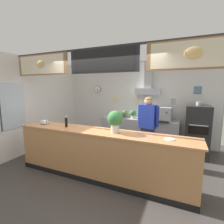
{
  "coord_description": "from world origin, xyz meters",
  "views": [
    {
      "loc": [
        1.57,
        -3.13,
        1.93
      ],
      "look_at": [
        -0.16,
        0.79,
        1.27
      ],
      "focal_mm": 26.49,
      "sensor_mm": 36.0,
      "label": 1
    }
  ],
  "objects_px": {
    "pizza_oven": "(197,131)",
    "basil_vase": "(115,120)",
    "condiment_plate": "(170,139)",
    "potted_sage": "(125,113)",
    "pepper_grinder": "(66,121)",
    "potted_rosemary": "(133,114)",
    "espresso_machine": "(161,114)",
    "shop_worker": "(148,127)",
    "napkin_holder": "(45,122)",
    "potted_oregano": "(145,116)"
  },
  "relations": [
    {
      "from": "shop_worker",
      "to": "potted_rosemary",
      "type": "relative_size",
      "value": 6.19
    },
    {
      "from": "espresso_machine",
      "to": "potted_sage",
      "type": "xyz_separation_m",
      "value": [
        -1.21,
        0.05,
        -0.07
      ]
    },
    {
      "from": "potted_rosemary",
      "to": "napkin_holder",
      "type": "bearing_deg",
      "value": -124.13
    },
    {
      "from": "espresso_machine",
      "to": "potted_rosemary",
      "type": "height_order",
      "value": "espresso_machine"
    },
    {
      "from": "shop_worker",
      "to": "potted_rosemary",
      "type": "bearing_deg",
      "value": -43.96
    },
    {
      "from": "potted_sage",
      "to": "napkin_holder",
      "type": "height_order",
      "value": "napkin_holder"
    },
    {
      "from": "pizza_oven",
      "to": "napkin_holder",
      "type": "height_order",
      "value": "pizza_oven"
    },
    {
      "from": "condiment_plate",
      "to": "potted_sage",
      "type": "bearing_deg",
      "value": 125.17
    },
    {
      "from": "pizza_oven",
      "to": "pepper_grinder",
      "type": "bearing_deg",
      "value": -143.29
    },
    {
      "from": "pizza_oven",
      "to": "potted_oregano",
      "type": "bearing_deg",
      "value": 172.41
    },
    {
      "from": "espresso_machine",
      "to": "napkin_holder",
      "type": "xyz_separation_m",
      "value": [
        -2.44,
        -2.26,
        -0.03
      ]
    },
    {
      "from": "shop_worker",
      "to": "espresso_machine",
      "type": "xyz_separation_m",
      "value": [
        0.18,
        1.09,
        0.19
      ]
    },
    {
      "from": "napkin_holder",
      "to": "shop_worker",
      "type": "bearing_deg",
      "value": 27.37
    },
    {
      "from": "shop_worker",
      "to": "condiment_plate",
      "type": "height_order",
      "value": "shop_worker"
    },
    {
      "from": "shop_worker",
      "to": "potted_oregano",
      "type": "distance_m",
      "value": 1.13
    },
    {
      "from": "potted_rosemary",
      "to": "basil_vase",
      "type": "xyz_separation_m",
      "value": [
        0.32,
        -2.27,
        0.23
      ]
    },
    {
      "from": "basil_vase",
      "to": "condiment_plate",
      "type": "height_order",
      "value": "basil_vase"
    },
    {
      "from": "pizza_oven",
      "to": "potted_oregano",
      "type": "height_order",
      "value": "pizza_oven"
    },
    {
      "from": "pizza_oven",
      "to": "basil_vase",
      "type": "xyz_separation_m",
      "value": [
        -1.58,
        -2.05,
        0.56
      ]
    },
    {
      "from": "basil_vase",
      "to": "condiment_plate",
      "type": "bearing_deg",
      "value": -0.91
    },
    {
      "from": "pizza_oven",
      "to": "pepper_grinder",
      "type": "relative_size",
      "value": 6.04
    },
    {
      "from": "espresso_machine",
      "to": "potted_rosemary",
      "type": "bearing_deg",
      "value": 179.82
    },
    {
      "from": "espresso_machine",
      "to": "napkin_holder",
      "type": "distance_m",
      "value": 3.33
    },
    {
      "from": "basil_vase",
      "to": "condiment_plate",
      "type": "xyz_separation_m",
      "value": [
        1.02,
        -0.02,
        -0.24
      ]
    },
    {
      "from": "shop_worker",
      "to": "napkin_holder",
      "type": "bearing_deg",
      "value": 40.09
    },
    {
      "from": "potted_sage",
      "to": "pepper_grinder",
      "type": "height_order",
      "value": "pepper_grinder"
    },
    {
      "from": "pizza_oven",
      "to": "espresso_machine",
      "type": "bearing_deg",
      "value": 167.89
    },
    {
      "from": "pizza_oven",
      "to": "napkin_holder",
      "type": "relative_size",
      "value": 10.41
    },
    {
      "from": "napkin_holder",
      "to": "pizza_oven",
      "type": "bearing_deg",
      "value": 30.87
    },
    {
      "from": "condiment_plate",
      "to": "potted_oregano",
      "type": "bearing_deg",
      "value": 112.49
    },
    {
      "from": "pizza_oven",
      "to": "potted_oregano",
      "type": "xyz_separation_m",
      "value": [
        -1.49,
        0.2,
        0.29
      ]
    },
    {
      "from": "condiment_plate",
      "to": "pepper_grinder",
      "type": "bearing_deg",
      "value": 179.83
    },
    {
      "from": "basil_vase",
      "to": "pepper_grinder",
      "type": "relative_size",
      "value": 1.72
    },
    {
      "from": "espresso_machine",
      "to": "potted_rosemary",
      "type": "relative_size",
      "value": 2.13
    },
    {
      "from": "pepper_grinder",
      "to": "potted_rosemary",
      "type": "bearing_deg",
      "value": 69.08
    },
    {
      "from": "shop_worker",
      "to": "potted_sage",
      "type": "bearing_deg",
      "value": -35.5
    },
    {
      "from": "espresso_machine",
      "to": "condiment_plate",
      "type": "distance_m",
      "value": 2.32
    },
    {
      "from": "pizza_oven",
      "to": "shop_worker",
      "type": "height_order",
      "value": "shop_worker"
    },
    {
      "from": "espresso_machine",
      "to": "pepper_grinder",
      "type": "bearing_deg",
      "value": -127.96
    },
    {
      "from": "shop_worker",
      "to": "potted_sage",
      "type": "height_order",
      "value": "shop_worker"
    },
    {
      "from": "potted_rosemary",
      "to": "basil_vase",
      "type": "height_order",
      "value": "basil_vase"
    },
    {
      "from": "shop_worker",
      "to": "basil_vase",
      "type": "bearing_deg",
      "value": 83.63
    },
    {
      "from": "shop_worker",
      "to": "napkin_holder",
      "type": "xyz_separation_m",
      "value": [
        -2.26,
        -1.17,
        0.16
      ]
    },
    {
      "from": "basil_vase",
      "to": "espresso_machine",
      "type": "bearing_deg",
      "value": 75.46
    },
    {
      "from": "pizza_oven",
      "to": "napkin_holder",
      "type": "bearing_deg",
      "value": -149.13
    },
    {
      "from": "potted_oregano",
      "to": "basil_vase",
      "type": "relative_size",
      "value": 0.47
    },
    {
      "from": "shop_worker",
      "to": "potted_oregano",
      "type": "bearing_deg",
      "value": -60.83
    },
    {
      "from": "shop_worker",
      "to": "potted_oregano",
      "type": "xyz_separation_m",
      "value": [
        -0.32,
        1.08,
        0.09
      ]
    },
    {
      "from": "shop_worker",
      "to": "potted_rosemary",
      "type": "xyz_separation_m",
      "value": [
        -0.72,
        1.1,
        0.14
      ]
    },
    {
      "from": "potted_oregano",
      "to": "condiment_plate",
      "type": "height_order",
      "value": "potted_oregano"
    }
  ]
}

